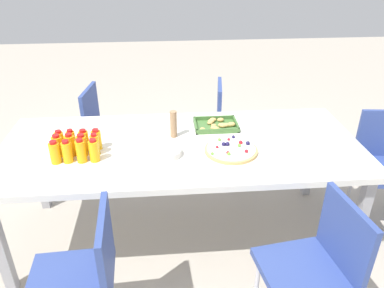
{
  "coord_description": "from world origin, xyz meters",
  "views": [
    {
      "loc": [
        -0.11,
        -2.09,
        1.87
      ],
      "look_at": [
        0.07,
        -0.04,
        0.76
      ],
      "focal_mm": 35.1,
      "sensor_mm": 36.0,
      "label": 1
    }
  ],
  "objects_px": {
    "party_table": "(181,152)",
    "juice_bottle_10": "(84,140)",
    "fruit_pizza": "(231,150)",
    "cardboard_tube": "(174,124)",
    "juice_bottle_8": "(60,141)",
    "juice_bottle_4": "(58,146)",
    "juice_bottle_5": "(70,145)",
    "juice_bottle_11": "(97,140)",
    "chair_far_right": "(232,120)",
    "chair_far_left": "(106,126)",
    "juice_bottle_9": "(71,140)",
    "snack_tray": "(217,125)",
    "chair_near_left": "(84,274)",
    "juice_bottle_7": "(95,145)",
    "juice_bottle_3": "(94,151)",
    "juice_bottle_1": "(67,152)",
    "juice_bottle_0": "(55,153)",
    "juice_bottle_6": "(82,146)",
    "chair_near_right": "(318,263)",
    "plate_stack": "(167,152)",
    "juice_bottle_2": "(81,151)"
  },
  "relations": [
    {
      "from": "chair_near_left",
      "to": "snack_tray",
      "type": "distance_m",
      "value": 1.31
    },
    {
      "from": "juice_bottle_8",
      "to": "cardboard_tube",
      "type": "xyz_separation_m",
      "value": [
        0.7,
        0.12,
        0.03
      ]
    },
    {
      "from": "chair_far_left",
      "to": "juice_bottle_9",
      "type": "relative_size",
      "value": 6.01
    },
    {
      "from": "chair_far_right",
      "to": "plate_stack",
      "type": "relative_size",
      "value": 4.66
    },
    {
      "from": "chair_near_right",
      "to": "juice_bottle_5",
      "type": "bearing_deg",
      "value": 51.63
    },
    {
      "from": "chair_far_left",
      "to": "fruit_pizza",
      "type": "bearing_deg",
      "value": 51.66
    },
    {
      "from": "juice_bottle_0",
      "to": "snack_tray",
      "type": "xyz_separation_m",
      "value": [
        1.0,
        0.39,
        -0.05
      ]
    },
    {
      "from": "juice_bottle_3",
      "to": "chair_near_right",
      "type": "bearing_deg",
      "value": -30.6
    },
    {
      "from": "chair_far_left",
      "to": "juice_bottle_10",
      "type": "height_order",
      "value": "juice_bottle_10"
    },
    {
      "from": "chair_far_left",
      "to": "plate_stack",
      "type": "distance_m",
      "value": 1.09
    },
    {
      "from": "juice_bottle_3",
      "to": "juice_bottle_5",
      "type": "distance_m",
      "value": 0.17
    },
    {
      "from": "juice_bottle_6",
      "to": "plate_stack",
      "type": "xyz_separation_m",
      "value": [
        0.5,
        -0.04,
        -0.05
      ]
    },
    {
      "from": "party_table",
      "to": "juice_bottle_8",
      "type": "xyz_separation_m",
      "value": [
        -0.74,
        -0.01,
        0.12
      ]
    },
    {
      "from": "juice_bottle_1",
      "to": "juice_bottle_5",
      "type": "xyz_separation_m",
      "value": [
        0.0,
        0.08,
        0.0
      ]
    },
    {
      "from": "juice_bottle_5",
      "to": "fruit_pizza",
      "type": "height_order",
      "value": "juice_bottle_5"
    },
    {
      "from": "juice_bottle_8",
      "to": "cardboard_tube",
      "type": "distance_m",
      "value": 0.71
    },
    {
      "from": "juice_bottle_7",
      "to": "chair_far_left",
      "type": "bearing_deg",
      "value": 94.48
    },
    {
      "from": "juice_bottle_5",
      "to": "plate_stack",
      "type": "relative_size",
      "value": 0.81
    },
    {
      "from": "juice_bottle_11",
      "to": "juice_bottle_0",
      "type": "bearing_deg",
      "value": -145.52
    },
    {
      "from": "juice_bottle_4",
      "to": "fruit_pizza",
      "type": "relative_size",
      "value": 0.43
    },
    {
      "from": "juice_bottle_4",
      "to": "chair_far_left",
      "type": "bearing_deg",
      "value": 80.56
    },
    {
      "from": "chair_far_right",
      "to": "juice_bottle_10",
      "type": "height_order",
      "value": "juice_bottle_10"
    },
    {
      "from": "juice_bottle_6",
      "to": "cardboard_tube",
      "type": "bearing_deg",
      "value": 19.78
    },
    {
      "from": "juice_bottle_8",
      "to": "juice_bottle_3",
      "type": "bearing_deg",
      "value": -33.5
    },
    {
      "from": "chair_near_right",
      "to": "juice_bottle_10",
      "type": "relative_size",
      "value": 6.08
    },
    {
      "from": "chair_near_left",
      "to": "juice_bottle_4",
      "type": "relative_size",
      "value": 5.92
    },
    {
      "from": "juice_bottle_5",
      "to": "chair_far_left",
      "type": "bearing_deg",
      "value": 85.17
    },
    {
      "from": "juice_bottle_4",
      "to": "juice_bottle_5",
      "type": "xyz_separation_m",
      "value": [
        0.07,
        -0.0,
        0.0
      ]
    },
    {
      "from": "chair_far_left",
      "to": "cardboard_tube",
      "type": "height_order",
      "value": "cardboard_tube"
    },
    {
      "from": "cardboard_tube",
      "to": "chair_near_left",
      "type": "bearing_deg",
      "value": -117.1
    },
    {
      "from": "juice_bottle_0",
      "to": "fruit_pizza",
      "type": "relative_size",
      "value": 0.43
    },
    {
      "from": "juice_bottle_2",
      "to": "juice_bottle_8",
      "type": "relative_size",
      "value": 1.12
    },
    {
      "from": "party_table",
      "to": "juice_bottle_5",
      "type": "distance_m",
      "value": 0.68
    },
    {
      "from": "chair_far_right",
      "to": "plate_stack",
      "type": "xyz_separation_m",
      "value": [
        -0.59,
        -0.97,
        0.26
      ]
    },
    {
      "from": "party_table",
      "to": "juice_bottle_10",
      "type": "distance_m",
      "value": 0.61
    },
    {
      "from": "chair_near_left",
      "to": "juice_bottle_11",
      "type": "relative_size",
      "value": 6.21
    },
    {
      "from": "juice_bottle_4",
      "to": "juice_bottle_11",
      "type": "bearing_deg",
      "value": 17.69
    },
    {
      "from": "chair_far_left",
      "to": "chair_far_right",
      "type": "height_order",
      "value": "same"
    },
    {
      "from": "juice_bottle_11",
      "to": "cardboard_tube",
      "type": "xyz_separation_m",
      "value": [
        0.48,
        0.12,
        0.03
      ]
    },
    {
      "from": "chair_far_right",
      "to": "juice_bottle_4",
      "type": "xyz_separation_m",
      "value": [
        -1.23,
        -0.92,
        0.3
      ]
    },
    {
      "from": "juice_bottle_0",
      "to": "juice_bottle_7",
      "type": "height_order",
      "value": "same"
    },
    {
      "from": "juice_bottle_10",
      "to": "juice_bottle_0",
      "type": "bearing_deg",
      "value": -134.77
    },
    {
      "from": "juice_bottle_7",
      "to": "cardboard_tube",
      "type": "relative_size",
      "value": 0.78
    },
    {
      "from": "chair_near_left",
      "to": "juice_bottle_10",
      "type": "bearing_deg",
      "value": 3.56
    },
    {
      "from": "juice_bottle_9",
      "to": "snack_tray",
      "type": "bearing_deg",
      "value": 14.57
    },
    {
      "from": "juice_bottle_7",
      "to": "juice_bottle_11",
      "type": "xyz_separation_m",
      "value": [
        -0.0,
        0.07,
        -0.0
      ]
    },
    {
      "from": "chair_near_left",
      "to": "juice_bottle_4",
      "type": "bearing_deg",
      "value": 14.96
    },
    {
      "from": "juice_bottle_6",
      "to": "snack_tray",
      "type": "xyz_separation_m",
      "value": [
        0.86,
        0.32,
        -0.05
      ]
    },
    {
      "from": "juice_bottle_8",
      "to": "juice_bottle_11",
      "type": "relative_size",
      "value": 0.99
    },
    {
      "from": "fruit_pizza",
      "to": "cardboard_tube",
      "type": "distance_m",
      "value": 0.42
    }
  ]
}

